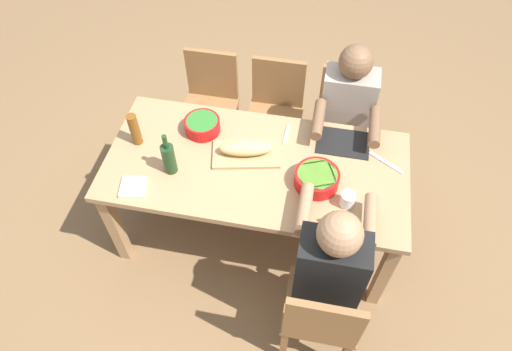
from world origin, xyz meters
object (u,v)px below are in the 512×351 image
Objects in this scene: bread_loaf at (246,148)px; chair_far_left at (321,317)px; diner_far_left at (329,267)px; serving_bowl_salad at (317,178)px; diner_near_left at (345,114)px; napkin_stack at (133,187)px; cutting_board at (246,154)px; cup_far_left at (348,200)px; chair_near_right at (210,100)px; wine_glass at (339,216)px; chair_near_center at (275,109)px; beer_bottle at (135,129)px; serving_bowl_greens at (202,125)px; wine_bottle at (169,158)px; dining_table at (256,173)px; chair_near_left at (343,118)px.

chair_far_left is at bearing 125.00° from bread_loaf.
serving_bowl_salad is (0.13, -0.49, 0.09)m from diner_far_left.
diner_near_left is 8.57× the size of napkin_stack.
cup_far_left reaches higher than cutting_board.
wine_glass is (-1.00, 1.10, 0.37)m from chair_near_right.
chair_near_center is 1.27m from napkin_stack.
chair_near_right is 3.86× the size of beer_bottle.
serving_bowl_salad is 2.85× the size of cup_far_left.
chair_near_right is 1.10m from napkin_stack.
beer_bottle is at bearing -5.75° from serving_bowl_salad.
serving_bowl_greens is 0.76× the size of wine_bottle.
chair_near_right is 1.53m from wine_glass.
wine_bottle is at bearing -32.13° from chair_far_left.
chair_near_right is at bearing -58.59° from bread_loaf.
bread_loaf is 0.66m from cup_far_left.
chair_near_center is 2.66× the size of bread_loaf.
chair_near_right is at bearing -58.59° from cutting_board.
bread_loaf is at bearing 154.25° from serving_bowl_greens.
diner_near_left is at bearing 169.45° from chair_near_right.
chair_far_left is 0.71× the size of diner_far_left.
chair_far_left is 1.03m from bread_loaf.
chair_near_center is 1.27m from wine_glass.
chair_near_center is 1.12m from cup_far_left.
beer_bottle is (1.24, 0.53, 0.15)m from diner_near_left.
chair_near_right is 1.66m from diner_far_left.
wine_bottle reaches higher than dining_table.
cutting_board is 1.25× the size of bread_loaf.
napkin_stack is at bearing 12.93° from serving_bowl_salad.
serving_bowl_greens is 1.00× the size of beer_bottle.
wine_bottle reaches higher than cup_far_left.
chair_near_right is 1.03m from diner_near_left.
bread_loaf is (0.56, -0.62, 0.11)m from diner_far_left.
napkin_stack is (0.65, 0.31, 0.10)m from dining_table.
wine_bottle reaches higher than chair_near_left.
dining_table is at bearing 141.16° from bread_loaf.
wine_glass is 1.16m from napkin_stack.
napkin_stack is (0.17, 0.17, -0.10)m from wine_bottle.
wine_glass is (-0.01, -0.40, 0.37)m from chair_far_left.
wine_bottle is 1.03m from cup_far_left.
wine_glass reaches higher than chair_near_center.
chair_near_center is at bearing -121.54° from napkin_stack.
dining_table is at bearing -154.51° from napkin_stack.
chair_near_center is 9.53× the size of cup_far_left.
serving_bowl_greens is 0.36m from wine_bottle.
wine_glass is at bearing 90.55° from chair_near_left.
wine_bottle is (0.97, -0.61, 0.37)m from chair_far_left.
wine_bottle is at bearing -135.18° from napkin_stack.
chair_far_left is 0.28m from diner_far_left.
napkin_stack is at bearing -2.08° from wine_glass.
chair_near_right reaches higher than serving_bowl_salad.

